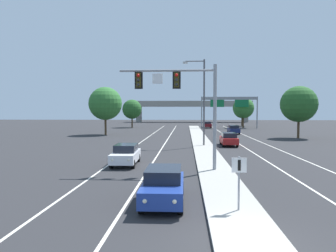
% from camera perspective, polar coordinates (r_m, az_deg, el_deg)
% --- Properties ---
extents(ground_plane, '(260.00, 260.00, 0.00)m').
position_cam_1_polar(ground_plane, '(10.77, 14.85, -20.25)').
color(ground_plane, '#28282B').
extents(median_island, '(2.40, 110.00, 0.15)m').
position_cam_1_polar(median_island, '(28.08, 7.46, -5.63)').
color(median_island, '#9E9B93').
rests_on(median_island, ground).
extents(lane_stripe_oncoming_center, '(0.14, 100.00, 0.01)m').
position_cam_1_polar(lane_stripe_oncoming_center, '(35.06, -1.08, -4.03)').
color(lane_stripe_oncoming_center, silver).
rests_on(lane_stripe_oncoming_center, ground).
extents(lane_stripe_receding_center, '(0.14, 100.00, 0.01)m').
position_cam_1_polar(lane_stripe_receding_center, '(35.60, 14.22, -4.02)').
color(lane_stripe_receding_center, silver).
rests_on(lane_stripe_receding_center, ground).
extents(edge_stripe_left, '(0.14, 100.00, 0.01)m').
position_cam_1_polar(edge_stripe_left, '(35.46, -6.42, -3.97)').
color(edge_stripe_left, silver).
rests_on(edge_stripe_left, ground).
extents(edge_stripe_right, '(0.14, 100.00, 0.01)m').
position_cam_1_polar(edge_stripe_right, '(36.37, 19.35, -3.95)').
color(edge_stripe_right, silver).
rests_on(edge_stripe_right, ground).
extents(overhead_signal_mast, '(6.68, 0.44, 7.20)m').
position_cam_1_polar(overhead_signal_mast, '(21.38, 2.98, 5.79)').
color(overhead_signal_mast, gray).
rests_on(overhead_signal_mast, median_island).
extents(median_sign_post, '(0.60, 0.10, 2.20)m').
position_cam_1_polar(median_sign_post, '(13.06, 12.92, -8.80)').
color(median_sign_post, gray).
rests_on(median_sign_post, median_island).
extents(street_lamp_median, '(2.58, 0.28, 10.00)m').
position_cam_1_polar(street_lamp_median, '(36.55, 6.30, 5.32)').
color(street_lamp_median, '#4C4C51').
rests_on(street_lamp_median, median_island).
extents(car_oncoming_blue, '(1.83, 4.48, 1.58)m').
position_cam_1_polar(car_oncoming_blue, '(14.38, -0.83, -10.77)').
color(car_oncoming_blue, navy).
rests_on(car_oncoming_blue, ground).
extents(car_oncoming_white, '(1.91, 4.50, 1.58)m').
position_cam_1_polar(car_oncoming_white, '(24.38, -7.76, -5.16)').
color(car_oncoming_white, silver).
rests_on(car_oncoming_white, ground).
extents(car_receding_red, '(1.87, 4.49, 1.58)m').
position_cam_1_polar(car_receding_red, '(37.73, 11.10, -2.35)').
color(car_receding_red, maroon).
rests_on(car_receding_red, ground).
extents(car_receding_navy, '(1.89, 4.50, 1.58)m').
position_cam_1_polar(car_receding_navy, '(56.94, 11.96, -0.62)').
color(car_receding_navy, '#141E4C').
rests_on(car_receding_navy, ground).
extents(car_receding_darkred, '(1.86, 4.48, 1.58)m').
position_cam_1_polar(car_receding_darkred, '(75.75, 7.26, 0.27)').
color(car_receding_darkred, '#5B0F14').
rests_on(car_receding_darkred, ground).
extents(highway_sign_gantry, '(13.28, 0.42, 7.50)m').
position_cam_1_polar(highway_sign_gantry, '(74.67, 11.22, 4.30)').
color(highway_sign_gantry, gray).
rests_on(highway_sign_gantry, ground).
extents(overpass_bridge, '(42.40, 6.40, 7.65)m').
position_cam_1_polar(overpass_bridge, '(112.54, 4.35, 3.65)').
color(overpass_bridge, gray).
rests_on(overpass_bridge, ground).
extents(tree_far_left_b, '(5.74, 5.74, 8.30)m').
position_cam_1_polar(tree_far_left_b, '(54.96, -11.45, 4.07)').
color(tree_far_left_b, '#4C3823').
rests_on(tree_far_left_b, ground).
extents(tree_far_right_c, '(5.48, 5.48, 7.93)m').
position_cam_1_polar(tree_far_right_c, '(51.16, 22.92, 3.72)').
color(tree_far_right_c, '#4C3823').
rests_on(tree_far_right_c, ground).
extents(tree_far_left_a, '(4.80, 4.80, 6.94)m').
position_cam_1_polar(tree_far_left_a, '(77.42, -6.63, 3.08)').
color(tree_far_left_a, '#4C3823').
rests_on(tree_far_left_a, ground).
extents(tree_far_right_a, '(4.78, 4.78, 6.92)m').
position_cam_1_polar(tree_far_right_a, '(86.87, 13.47, 2.98)').
color(tree_far_right_a, '#4C3823').
rests_on(tree_far_right_a, ground).
extents(tree_far_right_b, '(5.14, 5.14, 7.44)m').
position_cam_1_polar(tree_far_right_b, '(78.03, 13.68, 3.26)').
color(tree_far_right_b, '#4C3823').
rests_on(tree_far_right_b, ground).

